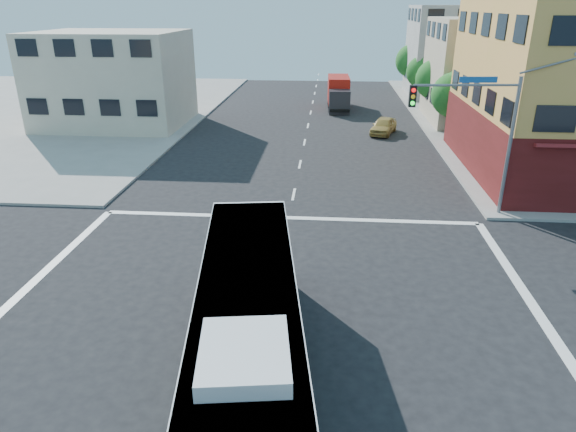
{
  "coord_description": "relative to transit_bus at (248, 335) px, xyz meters",
  "views": [
    {
      "loc": [
        1.93,
        -14.62,
        10.14
      ],
      "look_at": [
        0.42,
        3.78,
        2.48
      ],
      "focal_mm": 32.0,
      "sensor_mm": 36.0,
      "label": 1
    }
  ],
  "objects": [
    {
      "name": "ground",
      "position": [
        0.1,
        3.08,
        -1.8
      ],
      "size": [
        120.0,
        120.0,
        0.0
      ],
      "primitive_type": "plane",
      "color": "black",
      "rests_on": "ground"
    },
    {
      "name": "building_east_near",
      "position": [
        17.08,
        37.06,
        2.71
      ],
      "size": [
        12.06,
        10.06,
        9.0
      ],
      "color": "tan",
      "rests_on": "ground"
    },
    {
      "name": "building_east_far",
      "position": [
        17.08,
        51.06,
        3.21
      ],
      "size": [
        12.06,
        10.06,
        10.0
      ],
      "color": "#A5A6A0",
      "rests_on": "ground"
    },
    {
      "name": "building_west",
      "position": [
        -16.92,
        33.06,
        2.21
      ],
      "size": [
        12.06,
        10.06,
        8.0
      ],
      "color": "beige",
      "rests_on": "ground"
    },
    {
      "name": "signal_mast_ne",
      "position": [
        9.18,
        13.7,
        3.18
      ],
      "size": [
        7.91,
        1.13,
        8.07
      ],
      "color": "slate",
      "rests_on": "ground"
    },
    {
      "name": "street_tree_a",
      "position": [
        12.0,
        31.0,
        1.79
      ],
      "size": [
        3.6,
        3.6,
        5.53
      ],
      "color": "#392314",
      "rests_on": "ground"
    },
    {
      "name": "street_tree_b",
      "position": [
        12.0,
        39.0,
        1.96
      ],
      "size": [
        3.8,
        3.8,
        5.79
      ],
      "color": "#392314",
      "rests_on": "ground"
    },
    {
      "name": "street_tree_c",
      "position": [
        12.0,
        47.0,
        1.66
      ],
      "size": [
        3.4,
        3.4,
        5.29
      ],
      "color": "#392314",
      "rests_on": "ground"
    },
    {
      "name": "street_tree_d",
      "position": [
        12.0,
        55.0,
        2.08
      ],
      "size": [
        4.0,
        4.0,
        6.03
      ],
      "color": "#392314",
      "rests_on": "ground"
    },
    {
      "name": "transit_bus",
      "position": [
        0.0,
        0.0,
        0.0
      ],
      "size": [
        4.37,
        12.66,
        3.67
      ],
      "rotation": [
        0.0,
        0.0,
        0.14
      ],
      "color": "black",
      "rests_on": "ground"
    },
    {
      "name": "box_truck",
      "position": [
        2.86,
        42.29,
        -0.26
      ],
      "size": [
        2.28,
        7.1,
        3.17
      ],
      "rotation": [
        0.0,
        0.0,
        0.03
      ],
      "color": "black",
      "rests_on": "ground"
    },
    {
      "name": "parked_car",
      "position": [
        6.55,
        31.48,
        -1.11
      ],
      "size": [
        2.81,
        4.33,
        1.37
      ],
      "primitive_type": "imported",
      "rotation": [
        0.0,
        0.0,
        -0.32
      ],
      "color": "#B59747",
      "rests_on": "ground"
    }
  ]
}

